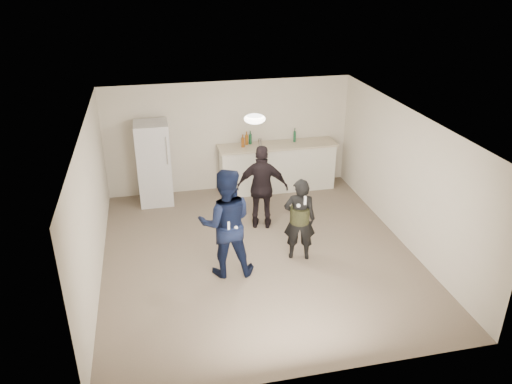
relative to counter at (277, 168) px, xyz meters
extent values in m
plane|color=#6B5B4C|center=(-1.04, -2.67, -0.53)|extent=(6.00, 6.00, 0.00)
plane|color=silver|center=(-1.04, -2.67, 1.98)|extent=(6.00, 6.00, 0.00)
plane|color=beige|center=(-1.04, 0.33, 0.72)|extent=(6.00, 0.00, 6.00)
plane|color=beige|center=(-1.04, -5.67, 0.72)|extent=(6.00, 0.00, 6.00)
plane|color=beige|center=(-3.79, -2.67, 0.72)|extent=(0.00, 6.00, 6.00)
plane|color=beige|center=(1.71, -2.67, 0.72)|extent=(0.00, 6.00, 6.00)
cube|color=silver|center=(0.00, 0.00, 0.00)|extent=(2.60, 0.56, 1.05)
cube|color=#B9AF90|center=(0.00, 0.00, 0.55)|extent=(2.68, 0.64, 0.04)
cube|color=silver|center=(-2.75, -0.07, 0.38)|extent=(0.70, 0.70, 1.80)
cylinder|color=silver|center=(-2.47, -0.44, 0.78)|extent=(0.02, 0.02, 0.60)
ellipsoid|color=white|center=(-1.04, -2.37, 1.93)|extent=(0.36, 0.36, 0.16)
cylinder|color=#AFAFB4|center=(-0.40, 0.00, 0.65)|extent=(0.08, 0.08, 0.17)
imported|color=#101D45|center=(-1.69, -3.11, 0.42)|extent=(1.00, 0.82, 1.89)
imported|color=black|center=(-0.36, -2.92, 0.24)|extent=(0.63, 0.50, 1.53)
cylinder|color=#353B1B|center=(-0.36, -2.92, 0.32)|extent=(0.34, 0.34, 0.28)
imported|color=black|center=(-0.74, -1.67, 0.32)|extent=(1.07, 0.68, 1.70)
cube|color=silver|center=(-1.69, -3.39, 0.53)|extent=(0.04, 0.04, 0.15)
sphere|color=white|center=(-1.57, -3.36, 0.45)|extent=(0.07, 0.07, 0.07)
cube|color=white|center=(-0.36, -3.17, 0.72)|extent=(0.04, 0.04, 0.15)
sphere|color=silver|center=(-0.46, -3.14, 0.62)|extent=(0.07, 0.07, 0.07)
cylinder|color=#B1B7BC|center=(-0.76, 0.10, 0.66)|extent=(0.07, 0.07, 0.18)
cylinder|color=#995416|center=(-0.68, 0.16, 0.67)|extent=(0.07, 0.07, 0.22)
cylinder|color=#164E2F|center=(0.43, 0.11, 0.69)|extent=(0.06, 0.06, 0.24)
cylinder|color=#8E4A14|center=(-0.79, 0.01, 0.67)|extent=(0.08, 0.08, 0.21)
cylinder|color=#154B2B|center=(-0.59, 0.18, 0.68)|extent=(0.07, 0.07, 0.23)
camera|label=1|loc=(-2.74, -10.22, 4.34)|focal=35.00mm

